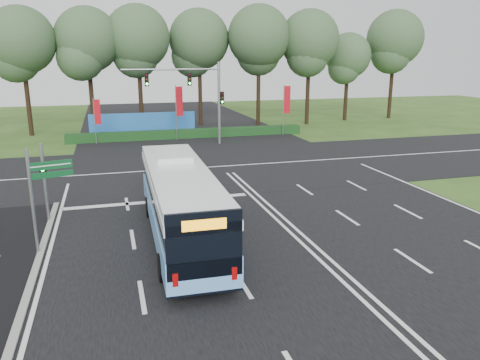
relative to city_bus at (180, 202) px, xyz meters
name	(u,v)px	position (x,y,z in m)	size (l,w,h in m)	color
ground	(281,225)	(4.64, 0.46, -1.64)	(120.00, 120.00, 0.00)	#2E4F1A
road_main	(281,225)	(4.64, 0.46, -1.62)	(20.00, 120.00, 0.04)	black
road_cross	(220,167)	(4.64, 12.46, -1.62)	(120.00, 14.00, 0.05)	black
kerb_strip	(32,282)	(-5.46, -2.54, -1.58)	(0.25, 18.00, 0.12)	gray
city_bus	(180,202)	(0.00, 0.00, 0.00)	(2.65, 11.40, 3.26)	#67A5EF
pedestrian_signal	(44,180)	(-5.56, 3.80, 0.37)	(0.29, 0.43, 3.68)	gray
street_sign	(41,188)	(-5.23, 0.10, 0.97)	(1.58, 0.49, 4.17)	gray
banner_flag_left	(97,114)	(-3.50, 23.72, 0.98)	(0.57, 0.20, 3.98)	gray
banner_flag_mid	(178,105)	(3.62, 24.15, 1.56)	(0.70, 0.29, 4.93)	gray
banner_flag_right	(286,103)	(13.92, 23.92, 1.49)	(0.71, 0.10, 4.83)	gray
traffic_light_gantry	(198,90)	(4.85, 20.96, 3.02)	(8.41, 0.28, 7.00)	gray
hedge	(189,134)	(4.64, 24.96, -1.24)	(22.00, 1.20, 0.80)	#153C17
blue_hoarding	(143,124)	(0.64, 27.46, -0.54)	(10.00, 0.30, 2.20)	#2062B1
eucalyptus_row	(206,41)	(7.88, 31.75, 7.38)	(54.37, 9.04, 12.88)	black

